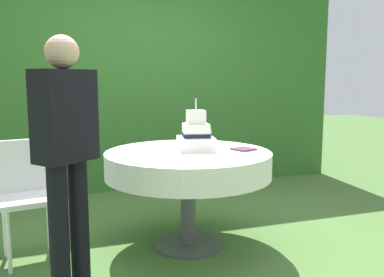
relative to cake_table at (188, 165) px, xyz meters
name	(u,v)px	position (x,y,z in m)	size (l,w,h in m)	color
ground_plane	(188,245)	(0.00, 0.00, -0.67)	(20.00, 20.00, 0.00)	#476B33
foliage_hedge	(134,77)	(0.00, 2.09, 0.71)	(5.30, 0.46, 2.75)	#336628
cake_table	(188,165)	(0.00, 0.00, 0.00)	(1.32, 1.32, 0.77)	#4C4C51
wedding_cake	(196,136)	(0.08, 0.04, 0.22)	(0.34, 0.34, 0.42)	white
serving_plate_near	(246,155)	(0.36, -0.31, 0.11)	(0.15, 0.15, 0.01)	white
serving_plate_far	(191,141)	(0.18, 0.47, 0.11)	(0.11, 0.11, 0.01)	white
serving_plate_left	(179,160)	(-0.19, -0.34, 0.11)	(0.15, 0.15, 0.01)	white
napkin_stack	(244,149)	(0.45, -0.08, 0.12)	(0.16, 0.16, 0.01)	#4C2D47
garden_chair	(26,187)	(-1.21, 0.19, -0.13)	(0.46, 0.46, 0.89)	white
standing_person	(66,148)	(-0.94, -0.49, 0.26)	(0.41, 0.38, 1.60)	black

